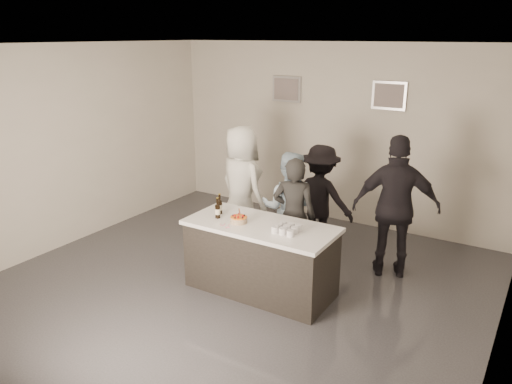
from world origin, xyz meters
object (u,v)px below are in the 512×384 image
at_px(bar_counter, 261,258).
at_px(beer_bottle_a, 220,204).
at_px(cake, 239,220).
at_px(person_guest_back, 320,198).
at_px(person_main_blue, 289,208).
at_px(person_guest_left, 241,186).
at_px(person_main_black, 294,216).
at_px(person_guest_right, 396,207).
at_px(beer_bottle_b, 218,208).

height_order(bar_counter, beer_bottle_a, beer_bottle_a).
bearing_deg(cake, person_guest_back, 79.37).
relative_size(person_main_blue, person_guest_left, 0.87).
bearing_deg(beer_bottle_a, person_main_blue, 60.38).
distance_m(bar_counter, person_main_black, 0.80).
xyz_separation_m(cake, beer_bottle_a, (-0.39, 0.14, 0.09)).
bearing_deg(bar_counter, person_guest_back, 87.79).
xyz_separation_m(person_main_blue, person_guest_right, (1.39, 0.36, 0.16)).
height_order(beer_bottle_a, person_main_blue, person_main_blue).
bearing_deg(person_guest_left, bar_counter, 152.39).
relative_size(cake, person_main_blue, 0.13).
bearing_deg(person_guest_left, person_guest_back, -138.34).
distance_m(bar_counter, beer_bottle_a, 0.87).
height_order(person_guest_left, person_guest_back, person_guest_left).
bearing_deg(person_main_black, cake, 52.16).
bearing_deg(person_guest_right, person_main_black, 6.27).
bearing_deg(person_guest_back, beer_bottle_a, 66.04).
bearing_deg(person_guest_left, beer_bottle_a, 130.13).
bearing_deg(beer_bottle_b, person_main_blue, 67.02).
distance_m(beer_bottle_b, person_main_blue, 1.17).
relative_size(person_main_black, person_guest_back, 1.00).
height_order(beer_bottle_a, person_guest_left, person_guest_left).
relative_size(person_main_black, person_main_blue, 1.00).
relative_size(cake, person_guest_back, 0.13).
bearing_deg(beer_bottle_a, beer_bottle_b, -63.50).
bearing_deg(person_guest_right, person_guest_back, -33.65).
bearing_deg(person_guest_right, beer_bottle_a, 12.85).
distance_m(bar_counter, beer_bottle_b, 0.82).
height_order(person_main_black, person_guest_right, person_guest_right).
relative_size(beer_bottle_a, person_guest_back, 0.16).
xyz_separation_m(beer_bottle_b, person_main_blue, (0.45, 1.06, -0.23)).
relative_size(beer_bottle_b, person_guest_left, 0.14).
distance_m(beer_bottle_b, person_guest_left, 1.35).
xyz_separation_m(beer_bottle_b, person_main_black, (0.66, 0.81, -0.23)).
bearing_deg(beer_bottle_a, cake, -20.20).
distance_m(cake, person_guest_right, 2.08).
xyz_separation_m(bar_counter, person_guest_right, (1.26, 1.32, 0.50)).
xyz_separation_m(person_main_blue, person_guest_back, (0.19, 0.64, -0.00)).
bearing_deg(beer_bottle_b, person_main_black, 51.04).
xyz_separation_m(person_main_black, person_guest_left, (-1.13, 0.45, 0.12)).
height_order(cake, person_guest_back, person_guest_back).
bearing_deg(person_guest_right, person_guest_left, -17.01).
distance_m(person_guest_left, person_guest_right, 2.32).
xyz_separation_m(beer_bottle_b, person_guest_right, (1.84, 1.42, -0.08)).
bearing_deg(bar_counter, person_guest_left, 131.96).
xyz_separation_m(cake, person_main_blue, (0.13, 1.06, -0.14)).
relative_size(person_main_black, person_guest_right, 0.84).
bearing_deg(bar_counter, person_main_blue, 97.50).
relative_size(beer_bottle_b, person_guest_right, 0.14).
distance_m(beer_bottle_b, person_guest_right, 2.32).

